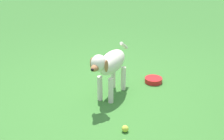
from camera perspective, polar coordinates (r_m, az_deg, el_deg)
ground at (r=3.52m, az=-1.03°, el=-5.90°), size 14.00×14.00×0.00m
dog at (r=3.47m, az=-0.37°, el=1.02°), size 0.45×0.83×0.60m
tennis_ball_0 at (r=3.02m, az=2.40°, el=-10.61°), size 0.07×0.07×0.07m
water_bowl at (r=3.99m, az=7.55°, el=-1.83°), size 0.22×0.22×0.06m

